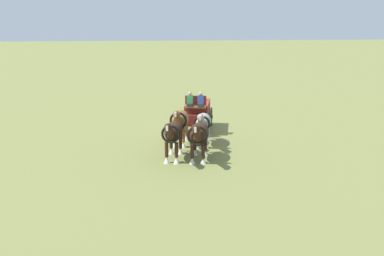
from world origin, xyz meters
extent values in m
plane|color=olive|center=(0.00, 0.00, 0.00)|extent=(220.00, 220.00, 0.00)
cube|color=maroon|center=(0.00, 0.00, 1.25)|extent=(2.88, 1.95, 1.07)
cube|color=brown|center=(1.54, -0.32, 1.82)|extent=(0.81, 1.39, 0.12)
cube|color=maroon|center=(1.93, -0.40, 1.07)|extent=(0.47, 1.18, 0.60)
cube|color=maroon|center=(1.25, -0.26, 2.16)|extent=(0.32, 1.29, 0.55)
cube|color=black|center=(0.00, 0.00, 0.62)|extent=(2.88, 0.74, 0.16)
cylinder|color=black|center=(1.20, 0.59, 0.62)|extent=(1.22, 0.33, 1.23)
cylinder|color=black|center=(1.20, 0.59, 0.62)|extent=(0.23, 0.22, 0.20)
cylinder|color=black|center=(0.87, -1.02, 0.62)|extent=(1.22, 0.33, 1.23)
cylinder|color=black|center=(0.87, -1.02, 0.62)|extent=(0.23, 0.22, 0.20)
cylinder|color=black|center=(-0.87, 1.02, 0.62)|extent=(1.22, 0.33, 1.23)
cylinder|color=black|center=(-0.87, 1.02, 0.62)|extent=(0.23, 0.22, 0.20)
cylinder|color=black|center=(-1.20, -0.59, 0.62)|extent=(1.22, 0.33, 1.23)
cylinder|color=black|center=(-1.20, -0.59, 0.62)|extent=(0.23, 0.22, 0.20)
cylinder|color=brown|center=(2.57, -0.53, 0.67)|extent=(2.57, 0.62, 0.10)
cube|color=#2D2D33|center=(1.72, -0.03, 1.96)|extent=(0.46, 0.39, 0.16)
cube|color=#334C99|center=(1.60, 0.00, 2.24)|extent=(0.31, 0.40, 0.55)
sphere|color=tan|center=(1.60, 0.00, 2.62)|extent=(0.22, 0.22, 0.22)
cube|color=#2D2D33|center=(1.59, -0.65, 1.96)|extent=(0.46, 0.39, 0.16)
cube|color=#338C4C|center=(1.48, -0.63, 2.24)|extent=(0.31, 0.40, 0.55)
sphere|color=tan|center=(1.48, -0.63, 2.62)|extent=(0.22, 0.22, 0.22)
ellipsoid|color=#9E998E|center=(3.58, -0.07, 1.37)|extent=(2.19, 1.28, 0.89)
cylinder|color=#9E998E|center=(4.33, 0.02, 0.65)|extent=(0.18, 0.18, 0.70)
cone|color=silver|center=(4.33, 0.02, 0.15)|extent=(0.30, 0.30, 0.30)
cylinder|color=#9E998E|center=(4.24, -0.45, 0.65)|extent=(0.18, 0.18, 0.70)
cone|color=silver|center=(4.24, -0.45, 0.15)|extent=(0.30, 0.30, 0.30)
cylinder|color=#9E998E|center=(2.92, 0.31, 0.65)|extent=(0.18, 0.18, 0.70)
cone|color=silver|center=(2.92, 0.31, 0.15)|extent=(0.30, 0.30, 0.30)
cylinder|color=#9E998E|center=(2.83, -0.16, 0.65)|extent=(0.18, 0.18, 0.70)
cone|color=silver|center=(2.83, -0.16, 0.15)|extent=(0.30, 0.30, 0.30)
cylinder|color=#9E998E|center=(4.85, -0.33, 1.77)|extent=(1.00, 0.54, 0.81)
ellipsoid|color=#9E998E|center=(5.21, -0.40, 2.02)|extent=(0.64, 0.38, 0.32)
cube|color=silver|center=(5.48, -0.46, 2.02)|extent=(0.08, 0.11, 0.24)
torus|color=black|center=(4.49, -0.26, 1.47)|extent=(0.30, 0.92, 0.92)
cylinder|color=black|center=(2.53, 0.15, 1.07)|extent=(0.14, 0.14, 0.80)
ellipsoid|color=brown|center=(3.32, -1.34, 1.50)|extent=(2.08, 1.31, 0.94)
cylinder|color=brown|center=(4.03, -1.23, 0.71)|extent=(0.18, 0.18, 0.77)
cone|color=silver|center=(4.03, -1.23, 0.16)|extent=(0.30, 0.30, 0.33)
cylinder|color=brown|center=(3.93, -1.73, 0.71)|extent=(0.18, 0.18, 0.77)
cone|color=silver|center=(3.93, -1.73, 0.16)|extent=(0.30, 0.30, 0.33)
cylinder|color=brown|center=(2.71, -0.95, 0.71)|extent=(0.18, 0.18, 0.77)
cone|color=silver|center=(2.71, -0.95, 0.16)|extent=(0.30, 0.30, 0.33)
cylinder|color=brown|center=(2.60, -1.46, 0.71)|extent=(0.18, 0.18, 0.77)
cone|color=silver|center=(2.60, -1.46, 0.16)|extent=(0.30, 0.30, 0.33)
cylinder|color=brown|center=(4.53, -1.59, 1.90)|extent=(1.00, 0.54, 0.81)
ellipsoid|color=brown|center=(4.89, -1.67, 2.16)|extent=(0.64, 0.38, 0.32)
cube|color=silver|center=(5.17, -1.72, 2.16)|extent=(0.08, 0.11, 0.24)
torus|color=black|center=(4.17, -1.52, 1.60)|extent=(0.31, 0.97, 0.97)
cylinder|color=black|center=(2.32, -1.14, 1.20)|extent=(0.14, 0.14, 0.80)
ellipsoid|color=#331E14|center=(6.13, -0.59, 1.40)|extent=(2.11, 1.37, 1.00)
cylinder|color=#331E14|center=(6.85, -0.46, 0.63)|extent=(0.18, 0.18, 0.68)
cone|color=silver|center=(6.85, -0.46, 0.15)|extent=(0.30, 0.30, 0.29)
cylinder|color=#331E14|center=(6.74, -1.00, 0.63)|extent=(0.18, 0.18, 0.68)
cone|color=silver|center=(6.74, -1.00, 0.15)|extent=(0.30, 0.30, 0.29)
cylinder|color=#331E14|center=(5.51, -0.19, 0.63)|extent=(0.18, 0.18, 0.68)
cone|color=silver|center=(5.51, -0.19, 0.15)|extent=(0.30, 0.30, 0.29)
cylinder|color=#331E14|center=(5.40, -0.72, 0.63)|extent=(0.18, 0.18, 0.68)
cone|color=silver|center=(5.40, -0.72, 0.15)|extent=(0.30, 0.30, 0.29)
cylinder|color=#331E14|center=(7.35, -0.84, 1.81)|extent=(1.00, 0.54, 0.81)
ellipsoid|color=#331E14|center=(7.71, -0.92, 2.07)|extent=(0.64, 0.38, 0.32)
cube|color=silver|center=(7.98, -0.97, 2.07)|extent=(0.08, 0.11, 0.24)
torus|color=black|center=(6.99, -0.77, 1.50)|extent=(0.32, 1.02, 1.02)
cylinder|color=black|center=(5.12, -0.39, 1.10)|extent=(0.14, 0.14, 0.80)
ellipsoid|color=#331E14|center=(5.87, -1.87, 1.47)|extent=(2.26, 1.31, 0.90)
cylinder|color=#331E14|center=(6.65, -1.77, 0.70)|extent=(0.18, 0.18, 0.76)
cone|color=silver|center=(6.65, -1.77, 0.16)|extent=(0.30, 0.30, 0.32)
cylinder|color=#331E14|center=(6.55, -2.26, 0.70)|extent=(0.18, 0.18, 0.76)
cone|color=silver|center=(6.55, -2.26, 0.16)|extent=(0.30, 0.30, 0.32)
cylinder|color=#331E14|center=(5.19, -1.47, 0.70)|extent=(0.18, 0.18, 0.76)
cone|color=silver|center=(5.19, -1.47, 0.16)|extent=(0.30, 0.30, 0.32)
cylinder|color=#331E14|center=(5.09, -1.96, 0.70)|extent=(0.18, 0.18, 0.76)
cone|color=silver|center=(5.09, -1.96, 0.16)|extent=(0.30, 0.30, 0.32)
cylinder|color=#331E14|center=(7.17, -2.13, 1.86)|extent=(1.00, 0.54, 0.81)
ellipsoid|color=#331E14|center=(7.53, -2.21, 2.12)|extent=(0.64, 0.38, 0.32)
cube|color=silver|center=(7.80, -2.26, 2.12)|extent=(0.08, 0.11, 0.24)
torus|color=black|center=(6.80, -2.06, 1.57)|extent=(0.30, 0.94, 0.93)
cylinder|color=black|center=(4.78, -1.64, 1.17)|extent=(0.14, 0.14, 0.80)
camera|label=1|loc=(26.78, -2.91, 7.06)|focal=39.93mm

